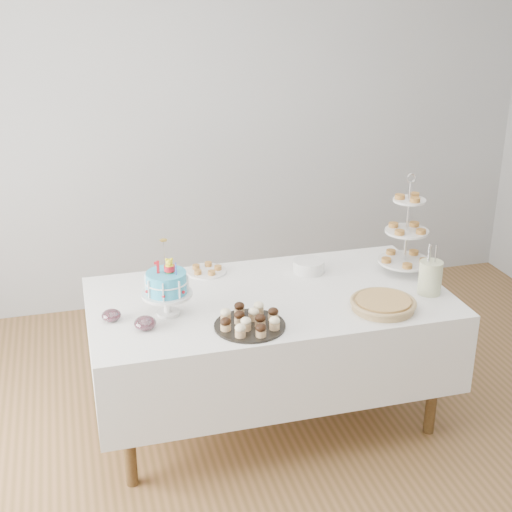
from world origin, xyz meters
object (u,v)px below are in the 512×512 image
object	(u,v)px
tiered_stand	(407,232)
pastry_plate	(206,270)
birthday_cake	(167,295)
utensil_pitcher	(430,276)
plate_stack	(309,266)
table	(269,333)
cupcake_tray	(250,320)
jam_bowl_a	(145,323)
jam_bowl_b	(111,315)
pie	(383,304)

from	to	relation	value
tiered_stand	pastry_plate	xyz separation A→B (m)	(-1.10, 0.29, -0.23)
birthday_cake	utensil_pitcher	world-z (taller)	birthday_cake
birthday_cake	plate_stack	world-z (taller)	birthday_cake
table	birthday_cake	size ratio (longest dim) A/B	4.87
cupcake_tray	jam_bowl_a	size ratio (longest dim) A/B	3.24
cupcake_tray	jam_bowl_b	size ratio (longest dim) A/B	3.63
pie	jam_bowl_b	bearing A→B (deg)	170.03
tiered_stand	birthday_cake	bearing A→B (deg)	-172.60
cupcake_tray	pie	size ratio (longest dim) A/B	1.03
jam_bowl_a	utensil_pitcher	xyz separation A→B (m)	(1.53, 0.01, 0.07)
utensil_pitcher	birthday_cake	bearing A→B (deg)	162.43
utensil_pitcher	plate_stack	bearing A→B (deg)	127.70
table	pastry_plate	xyz separation A→B (m)	(-0.26, 0.40, 0.24)
jam_bowl_a	pie	bearing A→B (deg)	-4.98
table	tiered_stand	size ratio (longest dim) A/B	3.27
plate_stack	pastry_plate	world-z (taller)	plate_stack
birthday_cake	table	bearing A→B (deg)	24.57
pie	utensil_pitcher	world-z (taller)	utensil_pitcher
table	cupcake_tray	world-z (taller)	cupcake_tray
jam_bowl_b	utensil_pitcher	distance (m)	1.69
pie	utensil_pitcher	size ratio (longest dim) A/B	1.22
pie	jam_bowl_b	size ratio (longest dim) A/B	3.50
pastry_plate	utensil_pitcher	xyz separation A→B (m)	(1.10, -0.59, 0.08)
tiered_stand	jam_bowl_a	bearing A→B (deg)	-168.52
tiered_stand	jam_bowl_b	xyz separation A→B (m)	(-1.68, -0.18, -0.22)
cupcake_tray	birthday_cake	bearing A→B (deg)	146.39
cupcake_tray	tiered_stand	world-z (taller)	tiered_stand
pie	pastry_plate	world-z (taller)	pie
table	tiered_stand	bearing A→B (deg)	7.68
table	jam_bowl_b	size ratio (longest dim) A/B	19.72
pastry_plate	jam_bowl_b	bearing A→B (deg)	-141.22
pie	utensil_pitcher	xyz separation A→B (m)	(0.32, 0.11, 0.07)
pastry_plate	jam_bowl_a	distance (m)	0.73
birthday_cake	utensil_pitcher	size ratio (longest dim) A/B	1.41
utensil_pitcher	table	bearing A→B (deg)	154.64
table	plate_stack	size ratio (longest dim) A/B	10.61
cupcake_tray	pie	world-z (taller)	cupcake_tray
birthday_cake	pastry_plate	size ratio (longest dim) A/B	1.70
jam_bowl_a	jam_bowl_b	world-z (taller)	jam_bowl_a
tiered_stand	pastry_plate	bearing A→B (deg)	165.43
tiered_stand	jam_bowl_b	world-z (taller)	tiered_stand
cupcake_tray	jam_bowl_b	bearing A→B (deg)	159.10
birthday_cake	plate_stack	distance (m)	0.93
jam_bowl_a	tiered_stand	bearing A→B (deg)	11.48
tiered_stand	jam_bowl_b	bearing A→B (deg)	-173.99
table	pastry_plate	size ratio (longest dim) A/B	8.28
pie	jam_bowl_b	xyz separation A→B (m)	(-1.36, 0.24, -0.00)
birthday_cake	jam_bowl_b	xyz separation A→B (m)	(-0.28, 0.00, -0.08)
pie	tiered_stand	bearing A→B (deg)	52.37
cupcake_tray	plate_stack	world-z (taller)	cupcake_tray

